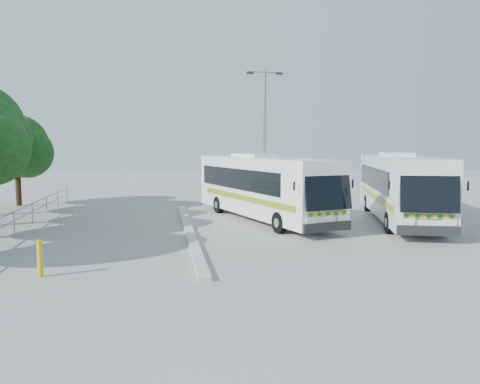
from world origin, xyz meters
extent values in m
plane|color=#969692|center=(0.00, 0.00, 0.00)|extent=(100.00, 100.00, 0.00)
cube|color=#B2B2AD|center=(-2.30, 2.00, 0.07)|extent=(0.40, 16.00, 0.15)
cylinder|color=gray|center=(-10.00, 4.00, 0.95)|extent=(0.06, 22.00, 0.06)
cylinder|color=gray|center=(-10.00, 4.00, 0.55)|extent=(0.06, 22.00, 0.06)
cylinder|color=gray|center=(-10.00, 14.00, 0.50)|extent=(0.06, 0.06, 1.00)
cylinder|color=#382314|center=(-12.70, 13.30, 1.39)|extent=(0.36, 0.36, 2.77)
sphere|color=#17330D|center=(-12.70, 13.30, 3.91)|extent=(4.03, 4.03, 4.03)
sphere|color=#17330D|center=(-11.94, 12.80, 3.46)|extent=(3.28, 3.28, 3.28)
sphere|color=#17330D|center=(-13.33, 13.93, 4.41)|extent=(3.02, 3.02, 3.02)
cube|color=white|center=(1.70, 4.91, 1.81)|extent=(5.45, 11.79, 2.94)
cube|color=black|center=(3.27, -0.68, 2.17)|extent=(2.25, 1.02, 1.87)
cube|color=black|center=(0.36, 5.14, 2.17)|extent=(2.55, 8.92, 1.06)
cube|color=black|center=(2.72, 5.80, 2.17)|extent=(2.55, 8.92, 1.06)
cube|color=#105D0D|center=(0.59, 4.30, 1.25)|extent=(2.74, 9.66, 0.27)
cylinder|color=black|center=(1.67, 1.00, 0.48)|extent=(0.54, 1.01, 0.96)
cylinder|color=black|center=(3.76, 1.59, 0.48)|extent=(0.54, 1.01, 0.96)
cylinder|color=black|center=(-0.24, 7.77, 0.48)|extent=(0.54, 1.01, 0.96)
cylinder|color=black|center=(1.86, 8.36, 0.48)|extent=(0.54, 1.01, 0.96)
cube|color=silver|center=(8.65, 3.43, 1.84)|extent=(5.83, 11.99, 3.00)
cube|color=black|center=(6.90, -2.23, 2.21)|extent=(2.29, 1.10, 1.91)
cube|color=black|center=(7.63, 4.36, 2.21)|extent=(2.83, 9.03, 1.08)
cube|color=black|center=(10.01, 3.63, 2.21)|extent=(2.83, 9.03, 1.08)
cube|color=#0C5918|center=(7.36, 3.52, 1.28)|extent=(3.05, 9.77, 0.28)
cylinder|color=black|center=(6.45, 0.10, 0.49)|extent=(0.57, 1.03, 0.98)
cylinder|color=black|center=(8.57, -0.56, 0.49)|extent=(0.57, 1.03, 0.98)
cylinder|color=black|center=(8.57, 6.95, 0.49)|extent=(0.57, 1.03, 0.98)
cylinder|color=black|center=(10.69, 6.29, 0.49)|extent=(0.57, 1.03, 0.98)
cylinder|color=gray|center=(2.00, 5.67, 3.98)|extent=(0.16, 0.16, 7.96)
cylinder|color=gray|center=(2.00, 5.67, 7.76)|extent=(1.59, 0.08, 0.08)
cube|color=black|center=(1.20, 5.67, 7.71)|extent=(0.35, 0.18, 0.12)
cube|color=black|center=(2.80, 5.67, 7.71)|extent=(0.35, 0.18, 0.12)
cylinder|color=gold|center=(-7.07, -4.61, 0.56)|extent=(0.17, 0.17, 1.11)
camera|label=1|loc=(-3.48, -18.99, 3.88)|focal=35.00mm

